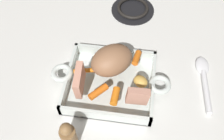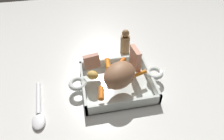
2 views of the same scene
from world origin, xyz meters
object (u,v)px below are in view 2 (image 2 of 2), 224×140
at_px(roast_slice_thin, 92,62).
at_px(serving_spoon, 39,109).
at_px(potato_halved, 93,75).
at_px(baby_carrot_northwest, 120,64).
at_px(pork_roast, 119,75).
at_px(baby_carrot_short, 108,64).
at_px(pepper_mill, 125,43).
at_px(baby_carrot_center_right, 139,74).
at_px(roasting_dish, 117,82).
at_px(roast_slice_thick, 135,58).
at_px(baby_carrot_southwest, 101,93).

relative_size(roast_slice_thin, serving_spoon, 0.29).
bearing_deg(potato_halved, baby_carrot_northwest, 22.44).
distance_m(pork_roast, baby_carrot_northwest, 0.11).
xyz_separation_m(baby_carrot_short, pepper_mill, (0.11, 0.14, -0.00)).
bearing_deg(potato_halved, pepper_mill, 47.78).
distance_m(pork_roast, roast_slice_thin, 0.14).
xyz_separation_m(baby_carrot_center_right, potato_halved, (-0.18, 0.02, 0.01)).
height_order(baby_carrot_short, baby_carrot_center_right, baby_carrot_short).
relative_size(baby_carrot_short, potato_halved, 1.20).
xyz_separation_m(pork_roast, roast_slice_thin, (-0.09, 0.11, -0.01)).
height_order(roasting_dish, roast_slice_thick, roast_slice_thick).
xyz_separation_m(roast_slice_thick, baby_carrot_short, (-0.11, 0.02, -0.03)).
distance_m(roast_slice_thick, baby_carrot_short, 0.11).
bearing_deg(pepper_mill, baby_carrot_short, -127.99).
distance_m(baby_carrot_southwest, baby_carrot_short, 0.16).
height_order(baby_carrot_short, baby_carrot_northwest, same).
bearing_deg(roasting_dish, roast_slice_thick, 30.60).
distance_m(roasting_dish, roast_slice_thick, 0.12).
bearing_deg(baby_carrot_southwest, roast_slice_thick, 39.08).
relative_size(roast_slice_thick, potato_halved, 1.83).
height_order(roast_slice_thick, potato_halved, roast_slice_thick).
distance_m(serving_spoon, pepper_mill, 0.48).
bearing_deg(roasting_dish, baby_carrot_short, 109.69).
bearing_deg(baby_carrot_center_right, baby_carrot_southwest, -156.00).
distance_m(pork_roast, pepper_mill, 0.26).
relative_size(roast_slice_thin, potato_halved, 1.40).
height_order(roast_slice_thin, baby_carrot_northwest, roast_slice_thin).
bearing_deg(baby_carrot_center_right, roast_slice_thin, 154.71).
bearing_deg(roasting_dish, roast_slice_thin, 140.74).
distance_m(baby_carrot_short, pepper_mill, 0.17).
xyz_separation_m(roasting_dish, serving_spoon, (-0.30, -0.07, -0.01)).
height_order(roast_slice_thin, potato_halved, roast_slice_thin).
bearing_deg(roast_slice_thick, baby_carrot_southwest, -140.92).
relative_size(baby_carrot_southwest, pepper_mill, 0.42).
bearing_deg(baby_carrot_southwest, baby_carrot_short, 71.33).
bearing_deg(pork_roast, baby_carrot_southwest, -149.11).
bearing_deg(baby_carrot_northwest, serving_spoon, -158.68).
relative_size(roast_slice_thin, baby_carrot_northwest, 1.00).
bearing_deg(baby_carrot_short, roast_slice_thin, 176.98).
distance_m(roasting_dish, baby_carrot_southwest, 0.12).
distance_m(roasting_dish, baby_carrot_short, 0.09).
distance_m(roast_slice_thin, baby_carrot_northwest, 0.12).
height_order(baby_carrot_short, serving_spoon, baby_carrot_short).
xyz_separation_m(pork_roast, pepper_mill, (0.08, 0.24, -0.04)).
bearing_deg(roasting_dish, baby_carrot_northwest, 66.93).
distance_m(baby_carrot_southwest, serving_spoon, 0.23).
bearing_deg(baby_carrot_short, baby_carrot_northwest, -8.50).
distance_m(pork_roast, baby_carrot_southwest, 0.09).
bearing_deg(pepper_mill, roast_slice_thick, -89.68).
distance_m(roast_slice_thin, potato_halved, 0.06).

